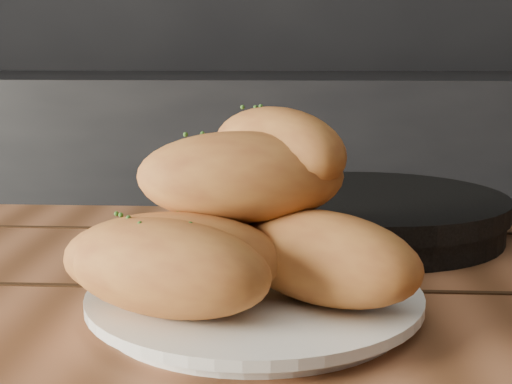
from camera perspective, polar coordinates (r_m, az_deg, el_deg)
name	(u,v)px	position (r m, az deg, el deg)	size (l,w,h in m)	color
counter	(252,284)	(1.56, -0.34, -7.39)	(2.80, 0.60, 0.90)	black
plate	(255,300)	(0.55, -0.12, -8.65)	(0.25, 0.25, 0.02)	white
bread_rolls	(239,223)	(0.53, -1.40, -2.51)	(0.28, 0.25, 0.14)	#B97533
skillet	(371,214)	(0.78, 9.22, -1.72)	(0.43, 0.29, 0.05)	black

